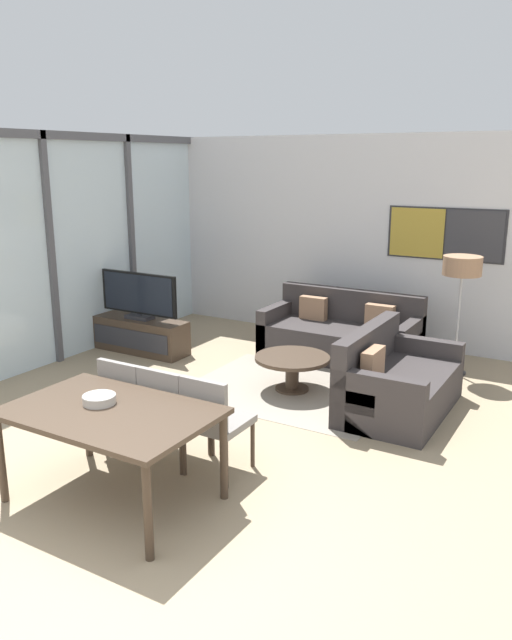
% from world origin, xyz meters
% --- Properties ---
extents(ground_plane, '(24.00, 24.00, 0.00)m').
position_xyz_m(ground_plane, '(0.00, 0.00, 0.00)').
color(ground_plane, '#9E896B').
extents(wall_back, '(7.41, 0.09, 2.80)m').
position_xyz_m(wall_back, '(0.02, 5.78, 1.40)').
color(wall_back, silver).
rests_on(wall_back, ground_plane).
extents(window_wall_left, '(0.07, 5.78, 2.80)m').
position_xyz_m(window_wall_left, '(-3.20, 2.89, 1.53)').
color(window_wall_left, silver).
rests_on(window_wall_left, ground_plane).
extents(area_rug, '(2.21, 1.73, 0.01)m').
position_xyz_m(area_rug, '(-0.17, 3.47, 0.00)').
color(area_rug, gray).
rests_on(area_rug, ground_plane).
extents(tv_console, '(1.33, 0.42, 0.45)m').
position_xyz_m(tv_console, '(-2.55, 3.72, 0.22)').
color(tv_console, '#423326').
rests_on(tv_console, ground_plane).
extents(television, '(1.20, 0.20, 0.61)m').
position_xyz_m(television, '(-2.55, 3.72, 0.75)').
color(television, '#2D2D33').
rests_on(television, tv_console).
extents(sofa_main, '(1.94, 0.89, 0.84)m').
position_xyz_m(sofa_main, '(-0.17, 4.86, 0.28)').
color(sofa_main, '#383333').
rests_on(sofa_main, ground_plane).
extents(sofa_side, '(0.89, 1.52, 0.84)m').
position_xyz_m(sofa_side, '(0.96, 3.48, 0.27)').
color(sofa_side, '#383333').
rests_on(sofa_side, ground_plane).
extents(coffee_table, '(0.82, 0.82, 0.39)m').
position_xyz_m(coffee_table, '(-0.17, 3.47, 0.29)').
color(coffee_table, '#423326').
rests_on(coffee_table, ground_plane).
extents(dining_table, '(1.51, 0.98, 0.72)m').
position_xyz_m(dining_table, '(-0.27, 0.76, 0.65)').
color(dining_table, '#423326').
rests_on(dining_table, ground_plane).
extents(dining_chair_left, '(0.46, 0.46, 0.85)m').
position_xyz_m(dining_chair_left, '(-0.70, 1.45, 0.49)').
color(dining_chair_left, gray).
rests_on(dining_chair_left, ground_plane).
extents(dining_chair_centre, '(0.46, 0.46, 0.85)m').
position_xyz_m(dining_chair_centre, '(-0.27, 1.45, 0.49)').
color(dining_chair_centre, gray).
rests_on(dining_chair_centre, ground_plane).
extents(dining_chair_right, '(0.46, 0.46, 0.85)m').
position_xyz_m(dining_chair_right, '(0.15, 1.46, 0.49)').
color(dining_chair_right, gray).
rests_on(dining_chair_right, ground_plane).
extents(fruit_bowl, '(0.25, 0.25, 0.07)m').
position_xyz_m(fruit_bowl, '(-0.42, 0.81, 0.76)').
color(fruit_bowl, '#B7B2A8').
rests_on(fruit_bowl, dining_table).
extents(floor_lamp, '(0.44, 0.44, 1.41)m').
position_xyz_m(floor_lamp, '(1.23, 4.94, 1.23)').
color(floor_lamp, '#2D2D33').
rests_on(floor_lamp, ground_plane).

